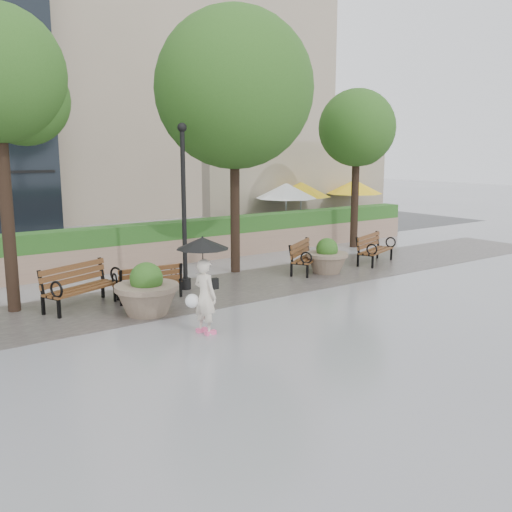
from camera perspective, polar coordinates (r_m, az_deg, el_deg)
ground at (r=12.39m, az=1.15°, el=-6.49°), size 100.00×100.00×0.00m
cobble_strip at (r=14.81m, az=-5.88°, el=-3.69°), size 28.00×3.20×0.01m
hedge_wall at (r=18.18m, az=-12.27°, el=0.91°), size 24.00×0.80×1.35m
cafe_wall at (r=25.66m, az=4.66°, el=6.86°), size 10.00×0.60×4.00m
cafe_hedge at (r=23.84m, az=7.13°, el=2.79°), size 8.00×0.50×0.90m
asphalt_street at (r=21.96m, az=-16.42°, el=0.60°), size 40.00×7.00×0.00m
bldg_stone at (r=37.25m, az=-8.49°, el=20.27°), size 18.00×10.00×20.00m
bench_1 at (r=13.93m, az=-17.02°, el=-3.76°), size 2.01×1.41×1.01m
bench_2 at (r=14.27m, az=-10.72°, el=-3.31°), size 1.66×0.75×0.87m
bench_3 at (r=17.26m, az=5.16°, el=-0.71°), size 1.81×1.49×0.93m
bench_4 at (r=18.91m, az=11.81°, el=0.10°), size 1.86×1.27×0.94m
planter_left at (r=12.95m, az=-10.85°, el=-3.79°), size 1.42×1.42×1.19m
planter_right at (r=17.17m, az=7.09°, el=-0.34°), size 1.26×1.26×1.06m
lamppost at (r=14.89m, az=-7.20°, el=3.82°), size 0.28×0.28×4.31m
tree_0 at (r=13.94m, az=-23.96°, el=15.64°), size 3.09×2.93×6.70m
tree_1 at (r=17.12m, az=-1.90°, el=15.88°), size 4.57×4.57×7.65m
tree_2 at (r=21.91m, az=10.20°, el=12.16°), size 3.00×2.83×5.86m
patio_umb_white at (r=23.30m, az=3.04°, el=6.49°), size 2.50×2.50×2.30m
patio_umb_yellow_a at (r=24.16m, az=4.53°, el=6.61°), size 2.50×2.50×2.30m
patio_umb_yellow_b at (r=26.22m, az=9.82°, el=6.80°), size 2.50×2.50×2.30m
pedestrian at (r=11.33m, az=-5.24°, el=-1.97°), size 1.06×1.06×1.94m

